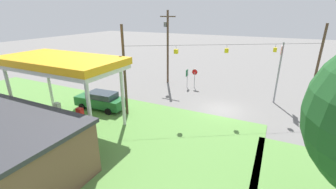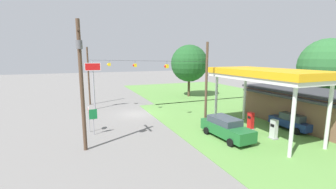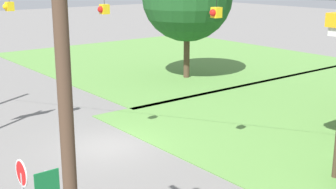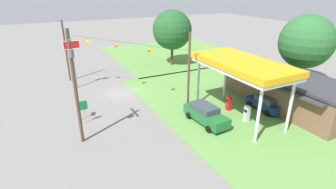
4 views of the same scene
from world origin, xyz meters
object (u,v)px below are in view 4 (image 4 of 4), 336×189
at_px(fuel_pump_far, 247,114).
at_px(utility_pole_main, 75,83).
at_px(car_at_pumps_rear, 266,103).
at_px(route_sign, 84,107).
at_px(gas_station_store, 286,90).
at_px(fuel_pump_near, 229,104).
at_px(car_at_pumps_front, 206,114).
at_px(tree_west_verge, 172,30).
at_px(stop_sign_roadside, 79,104).
at_px(tree_behind_station, 306,42).
at_px(stop_sign_overhead, 73,54).
at_px(gas_station_canopy, 242,66).

bearing_deg(fuel_pump_far, utility_pole_main, -103.66).
xyz_separation_m(car_at_pumps_rear, route_sign, (-5.83, -18.09, 0.84)).
xyz_separation_m(gas_station_store, fuel_pump_far, (1.18, -6.70, -1.02)).
bearing_deg(fuel_pump_near, car_at_pumps_front, -73.78).
bearing_deg(fuel_pump_near, car_at_pumps_rear, 66.21).
height_order(car_at_pumps_rear, tree_west_verge, tree_west_verge).
distance_m(stop_sign_roadside, tree_behind_station, 29.11).
distance_m(fuel_pump_near, utility_pole_main, 15.93).
bearing_deg(stop_sign_overhead, tree_west_verge, 103.67).
height_order(stop_sign_overhead, tree_west_verge, tree_west_verge).
height_order(gas_station_canopy, tree_west_verge, tree_west_verge).
height_order(fuel_pump_far, tree_behind_station, tree_behind_station).
xyz_separation_m(fuel_pump_far, stop_sign_overhead, (-17.62, -13.47, 3.79)).
distance_m(fuel_pump_far, car_at_pumps_front, 4.11).
bearing_deg(tree_behind_station, gas_station_store, -61.90).
relative_size(stop_sign_overhead, route_sign, 2.74).
distance_m(fuel_pump_near, stop_sign_roadside, 15.59).
bearing_deg(gas_station_store, utility_pole_main, -96.56).
bearing_deg(stop_sign_overhead, gas_station_canopy, 39.71).
bearing_deg(tree_west_verge, tree_behind_station, 33.66).
distance_m(gas_station_store, stop_sign_roadside, 22.43).
height_order(gas_station_store, utility_pole_main, utility_pole_main).
height_order(gas_station_canopy, car_at_pumps_front, gas_station_canopy).
bearing_deg(route_sign, stop_sign_overhead, 175.21).
bearing_deg(fuel_pump_far, car_at_pumps_rear, 107.28).
relative_size(stop_sign_overhead, tree_behind_station, 0.70).
height_order(fuel_pump_near, stop_sign_roadside, stop_sign_roadside).
bearing_deg(fuel_pump_far, gas_station_store, 99.96).
bearing_deg(tree_behind_station, car_at_pumps_front, -79.30).
height_order(fuel_pump_near, utility_pole_main, utility_pole_main).
xyz_separation_m(fuel_pump_far, stop_sign_roadside, (-7.93, -14.69, 0.99)).
distance_m(gas_station_store, fuel_pump_far, 6.88).
bearing_deg(car_at_pumps_rear, stop_sign_roadside, 69.74).
height_order(stop_sign_overhead, tree_behind_station, tree_behind_station).
xyz_separation_m(fuel_pump_far, car_at_pumps_front, (-1.72, -3.73, 0.14)).
relative_size(fuel_pump_near, utility_pole_main, 0.18).
relative_size(fuel_pump_near, stop_sign_roadside, 0.69).
relative_size(route_sign, tree_behind_station, 0.26).
relative_size(car_at_pumps_rear, tree_behind_station, 0.44).
height_order(car_at_pumps_rear, stop_sign_overhead, stop_sign_overhead).
relative_size(stop_sign_overhead, utility_pole_main, 0.68).
xyz_separation_m(fuel_pump_near, fuel_pump_far, (2.80, 0.00, 0.00)).
bearing_deg(tree_west_verge, route_sign, -49.83).
bearing_deg(stop_sign_roadside, gas_station_store, -107.51).
height_order(car_at_pumps_rear, route_sign, route_sign).
height_order(stop_sign_roadside, route_sign, stop_sign_roadside).
relative_size(stop_sign_roadside, route_sign, 1.04).
distance_m(fuel_pump_far, stop_sign_overhead, 22.50).
distance_m(gas_station_canopy, route_sign, 15.86).
bearing_deg(fuel_pump_far, tree_behind_station, 109.91).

